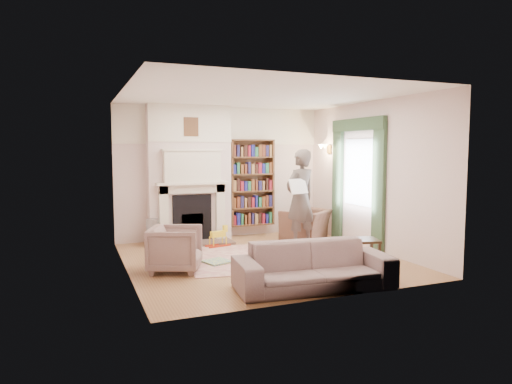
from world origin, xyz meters
name	(u,v)px	position (x,y,z in m)	size (l,w,h in m)	color
floor	(261,259)	(0.00, 0.00, 0.00)	(4.50, 4.50, 0.00)	brown
ceiling	(262,95)	(0.00, 0.00, 2.80)	(4.50, 4.50, 0.00)	white
wall_back	(221,173)	(0.00, 2.25, 1.40)	(4.50, 4.50, 0.00)	silver
wall_front	(331,189)	(0.00, -2.25, 1.40)	(4.50, 4.50, 0.00)	silver
wall_left	(125,182)	(-2.25, 0.00, 1.40)	(4.50, 4.50, 0.00)	silver
wall_right	(371,176)	(2.25, 0.00, 1.40)	(4.50, 4.50, 0.00)	silver
fireplace	(190,174)	(-0.75, 2.05, 1.39)	(1.70, 0.58, 2.80)	silver
bookcase	(252,183)	(0.65, 2.12, 1.18)	(1.00, 0.24, 1.85)	brown
window	(358,172)	(2.23, 0.40, 1.45)	(0.02, 0.90, 1.30)	silver
curtain_left	(379,188)	(2.20, -0.30, 1.20)	(0.07, 0.32, 2.40)	#2B4029
curtain_right	(338,183)	(2.20, 1.10, 1.20)	(0.07, 0.32, 2.40)	#2B4029
pelmet	(358,125)	(2.19, 0.40, 2.38)	(0.09, 1.70, 0.24)	#2B4029
wall_sconce	(321,149)	(2.03, 1.50, 1.90)	(0.20, 0.24, 0.24)	gold
rug	(270,257)	(0.20, 0.10, 0.01)	(2.83, 2.18, 0.01)	beige
armchair_reading	(306,225)	(1.55, 1.28, 0.32)	(0.97, 0.85, 0.63)	#442A24
armchair_left	(176,249)	(-1.54, -0.21, 0.35)	(0.76, 0.78, 0.71)	gray
sofa	(314,266)	(0.02, -1.80, 0.31)	(2.14, 0.84, 0.63)	gray
man_reading	(300,198)	(1.10, 0.68, 0.95)	(0.69, 0.46, 1.90)	#504640
newspaper	(298,186)	(0.95, 0.48, 1.20)	(0.42, 0.02, 0.29)	white
coffee_table	(356,253)	(1.24, -1.01, 0.23)	(0.70, 0.45, 0.45)	#322011
paraffin_heater	(153,233)	(-1.58, 1.74, 0.28)	(0.24, 0.24, 0.55)	#94969B
rocking_horse	(218,236)	(-0.40, 1.25, 0.21)	(0.47, 0.19, 0.42)	yellow
board_game	(217,262)	(-0.80, 0.02, 0.03)	(0.40, 0.40, 0.03)	#D9E14F
game_box_lid	(246,263)	(-0.39, -0.26, 0.04)	(0.28, 0.19, 0.05)	red
comic_annuals	(280,263)	(0.17, -0.42, 0.02)	(0.62, 0.58, 0.02)	red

